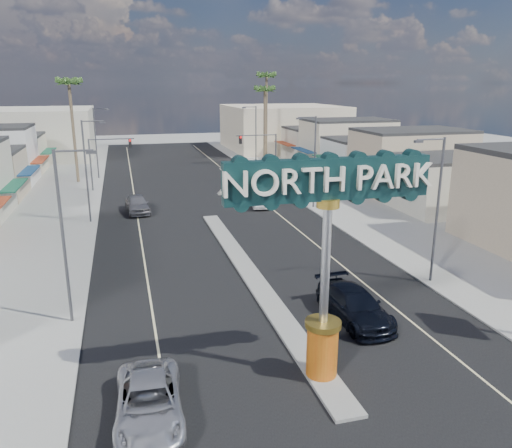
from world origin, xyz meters
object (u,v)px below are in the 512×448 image
suv_right (354,305)px  car_parked_right (259,200)px  traffic_signal_left (106,154)px  streetlight_r_far (255,135)px  palm_left_far (69,88)px  gateway_sign (327,244)px  streetlight_r_near (436,204)px  palm_right_far (267,81)px  car_parked_left (137,204)px  streetlight_r_mid (313,157)px  traffic_signal_right (262,148)px  streetlight_l_mid (88,166)px  streetlight_l_far (97,140)px  streetlight_l_near (66,229)px  palm_right_mid (265,93)px  suv_left (149,402)px

suv_right → car_parked_right: 25.49m
traffic_signal_left → streetlight_r_far: streetlight_r_far is taller
car_parked_right → palm_left_far: bearing=143.2°
gateway_sign → streetlight_r_near: (10.43, 8.02, -0.86)m
palm_right_far → car_parked_left: bearing=-126.1°
streetlight_r_mid → car_parked_right: streetlight_r_mid is taller
car_parked_left → suv_right: bearing=-74.1°
streetlight_r_near → suv_right: streetlight_r_near is taller
traffic_signal_right → streetlight_l_mid: bearing=-144.5°
traffic_signal_right → palm_left_far: bearing=164.9°
traffic_signal_left → streetlight_l_mid: streetlight_l_mid is taller
traffic_signal_left → palm_left_far: (-3.82, 6.01, 7.22)m
streetlight_l_far → streetlight_r_far: (20.87, 0.00, 0.00)m
streetlight_l_far → streetlight_l_mid: bearing=-90.0°
car_parked_left → car_parked_right: bearing=-8.7°
suv_right → car_parked_left: size_ratio=1.13×
streetlight_l_mid → gateway_sign: bearing=-69.6°
streetlight_r_near → car_parked_left: streetlight_r_near is taller
gateway_sign → streetlight_l_mid: (-10.43, 28.02, -0.86)m
palm_left_far → car_parked_left: 21.38m
streetlight_r_far → streetlight_l_near: bearing=-116.4°
palm_left_far → palm_right_mid: palm_left_far is taller
traffic_signal_left → palm_right_far: size_ratio=0.43×
traffic_signal_left → streetlight_r_far: bearing=22.2°
palm_right_far → streetlight_r_near: bearing=-95.0°
streetlight_l_far → streetlight_r_far: 20.87m
traffic_signal_right → streetlight_l_near: (-19.62, -33.99, 0.79)m
gateway_sign → traffic_signal_left: 43.04m
streetlight_r_far → suv_left: bearing=-109.1°
traffic_signal_left → suv_right: (12.87, -37.47, -3.44)m
suv_left → palm_right_mid: bearing=72.4°
palm_left_far → suv_left: (5.83, -48.90, -10.76)m
traffic_signal_right → palm_left_far: 24.09m
gateway_sign → streetlight_r_near: gateway_sign is taller
streetlight_l_mid → car_parked_right: size_ratio=2.06×
streetlight_r_near → palm_right_mid: size_ratio=0.74×
streetlight_r_mid → suv_left: 34.12m
streetlight_r_near → streetlight_r_far: 42.00m
car_parked_left → car_parked_right: car_parked_left is taller
palm_right_mid → suv_right: bearing=-100.7°
gateway_sign → car_parked_left: 31.76m
streetlight_l_mid → palm_right_far: palm_right_far is taller
streetlight_r_far → gateway_sign: bearing=-101.8°
streetlight_l_near → suv_right: streetlight_l_near is taller
streetlight_l_far → suv_left: (3.26, -50.90, -4.33)m
traffic_signal_left → palm_right_far: 31.22m
streetlight_l_near → streetlight_r_near: bearing=0.0°
palm_left_far → gateway_sign: bearing=-74.9°
palm_right_far → streetlight_l_far: bearing=-158.5°
suv_left → gateway_sign: bearing=9.5°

